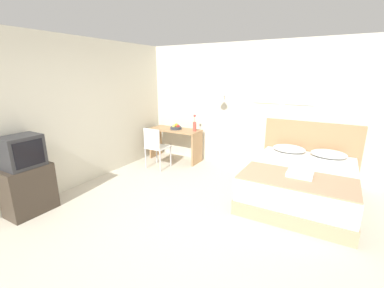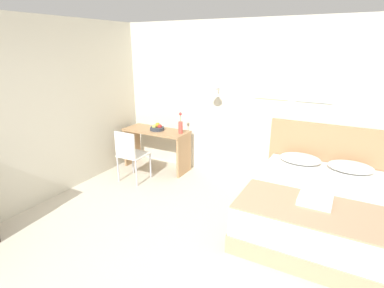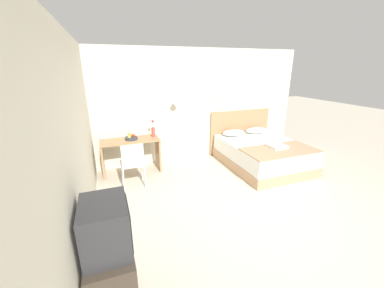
% 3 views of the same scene
% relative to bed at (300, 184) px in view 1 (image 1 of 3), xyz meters
% --- Properties ---
extents(ground_plane, '(24.00, 24.00, 0.00)m').
position_rel_bed_xyz_m(ground_plane, '(-1.26, -1.81, -0.28)').
color(ground_plane, beige).
extents(wall_back, '(5.58, 0.31, 2.65)m').
position_rel_bed_xyz_m(wall_back, '(-1.26, 1.08, 1.05)').
color(wall_back, beige).
rests_on(wall_back, ground_plane).
extents(wall_left, '(0.06, 5.87, 2.65)m').
position_rel_bed_xyz_m(wall_left, '(-3.69, -1.88, 1.04)').
color(wall_left, beige).
rests_on(wall_left, ground_plane).
extents(bed, '(1.60, 1.99, 0.57)m').
position_rel_bed_xyz_m(bed, '(0.00, 0.00, 0.00)').
color(bed, tan).
rests_on(bed, ground_plane).
extents(headboard, '(1.72, 0.06, 1.14)m').
position_rel_bed_xyz_m(headboard, '(0.00, 1.03, 0.29)').
color(headboard, '#A87F56').
rests_on(headboard, ground_plane).
extents(pillow_left, '(0.59, 0.39, 0.14)m').
position_rel_bed_xyz_m(pillow_left, '(-0.34, 0.75, 0.36)').
color(pillow_left, white).
rests_on(pillow_left, bed).
extents(pillow_right, '(0.59, 0.39, 0.14)m').
position_rel_bed_xyz_m(pillow_right, '(0.34, 0.75, 0.36)').
color(pillow_right, white).
rests_on(pillow_right, bed).
extents(throw_blanket, '(1.55, 0.80, 0.02)m').
position_rel_bed_xyz_m(throw_blanket, '(0.00, -0.58, 0.30)').
color(throw_blanket, tan).
rests_on(throw_blanket, bed).
extents(folded_towel_near_foot, '(0.35, 0.34, 0.06)m').
position_rel_bed_xyz_m(folded_towel_near_foot, '(0.02, -0.44, 0.34)').
color(folded_towel_near_foot, white).
rests_on(folded_towel_near_foot, throw_blanket).
extents(desk, '(1.22, 0.51, 0.76)m').
position_rel_bed_xyz_m(desk, '(-2.90, 0.70, 0.25)').
color(desk, '#A87F56').
rests_on(desk, ground_plane).
extents(desk_chair, '(0.44, 0.44, 0.90)m').
position_rel_bed_xyz_m(desk_chair, '(-2.95, -0.02, 0.26)').
color(desk_chair, white).
rests_on(desk_chair, ground_plane).
extents(fruit_bowl, '(0.26, 0.26, 0.13)m').
position_rel_bed_xyz_m(fruit_bowl, '(-2.88, 0.70, 0.52)').
color(fruit_bowl, '#333842').
rests_on(fruit_bowl, desk).
extents(flower_vase, '(0.08, 0.08, 0.38)m').
position_rel_bed_xyz_m(flower_vase, '(-2.39, 0.72, 0.61)').
color(flower_vase, '#D14C42').
rests_on(flower_vase, desk).
extents(tv_stand, '(0.40, 0.65, 0.72)m').
position_rel_bed_xyz_m(tv_stand, '(-3.44, -2.43, 0.08)').
color(tv_stand, '#3D3328').
rests_on(tv_stand, ground_plane).
extents(television, '(0.39, 0.49, 0.46)m').
position_rel_bed_xyz_m(television, '(-3.43, -2.43, 0.67)').
color(television, '#2D2D30').
rests_on(television, tv_stand).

